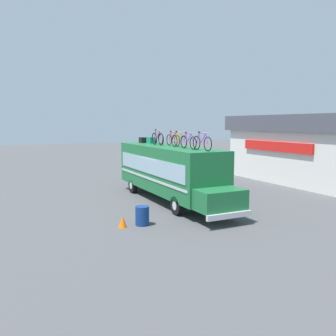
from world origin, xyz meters
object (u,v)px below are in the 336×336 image
(bus, at_px, (169,170))
(rooftop_bicycle_5, at_px, (188,142))
(rooftop_bicycle_6, at_px, (202,143))
(traffic_cone, at_px, (123,222))
(rooftop_bicycle_1, at_px, (157,138))
(luggage_bag_2, at_px, (152,140))
(trash_bin, at_px, (142,216))
(rooftop_bicycle_2, at_px, (158,139))
(luggage_bag_1, at_px, (143,140))
(rooftop_bicycle_4, at_px, (179,141))
(rooftop_bicycle_3, at_px, (173,140))

(bus, distance_m, rooftop_bicycle_5, 2.77)
(rooftop_bicycle_6, distance_m, traffic_cone, 5.29)
(traffic_cone, bearing_deg, rooftop_bicycle_1, 144.54)
(luggage_bag_2, distance_m, trash_bin, 8.34)
(luggage_bag_2, xyz_separation_m, rooftop_bicycle_2, (1.77, -0.38, 0.18))
(rooftop_bicycle_5, bearing_deg, rooftop_bicycle_6, 2.99)
(luggage_bag_1, xyz_separation_m, traffic_cone, (7.75, -4.06, -3.07))
(rooftop_bicycle_6, bearing_deg, traffic_cone, -85.01)
(luggage_bag_2, height_order, rooftop_bicycle_2, rooftop_bicycle_2)
(luggage_bag_2, bearing_deg, trash_bin, -26.49)
(bus, xyz_separation_m, rooftop_bicycle_6, (3.41, 0.05, 1.70))
(rooftop_bicycle_4, relative_size, rooftop_bicycle_5, 1.07)
(trash_bin, bearing_deg, luggage_bag_2, 153.51)
(rooftop_bicycle_5, distance_m, traffic_cone, 5.45)
(rooftop_bicycle_1, xyz_separation_m, rooftop_bicycle_6, (5.95, -0.35, -0.01))
(luggage_bag_1, distance_m, rooftop_bicycle_1, 1.52)
(luggage_bag_1, height_order, trash_bin, luggage_bag_1)
(bus, height_order, luggage_bag_2, luggage_bag_2)
(rooftop_bicycle_6, xyz_separation_m, trash_bin, (0.41, -3.25, -3.10))
(rooftop_bicycle_3, relative_size, rooftop_bicycle_6, 0.97)
(luggage_bag_2, distance_m, rooftop_bicycle_1, 0.67)
(rooftop_bicycle_5, bearing_deg, rooftop_bicycle_2, -178.67)
(trash_bin, bearing_deg, rooftop_bicycle_5, 117.00)
(rooftop_bicycle_4, relative_size, rooftop_bicycle_6, 1.01)
(rooftop_bicycle_3, bearing_deg, trash_bin, -41.29)
(luggage_bag_2, xyz_separation_m, rooftop_bicycle_3, (2.98, 0.04, 0.16))
(rooftop_bicycle_1, relative_size, rooftop_bicycle_3, 1.01)
(trash_bin, bearing_deg, rooftop_bicycle_1, 150.44)
(rooftop_bicycle_3, bearing_deg, rooftop_bicycle_2, -160.88)
(rooftop_bicycle_6, height_order, trash_bin, rooftop_bicycle_6)
(rooftop_bicycle_5, bearing_deg, traffic_cone, -68.85)
(luggage_bag_1, height_order, rooftop_bicycle_3, rooftop_bicycle_3)
(luggage_bag_2, bearing_deg, rooftop_bicycle_4, -3.20)
(bus, relative_size, rooftop_bicycle_3, 6.54)
(bus, distance_m, rooftop_bicycle_1, 3.09)
(luggage_bag_2, relative_size, rooftop_bicycle_5, 0.40)
(rooftop_bicycle_1, xyz_separation_m, rooftop_bicycle_5, (4.73, -0.41, -0.02))
(rooftop_bicycle_2, distance_m, rooftop_bicycle_3, 1.28)
(traffic_cone, bearing_deg, rooftop_bicycle_6, 94.99)
(bus, height_order, trash_bin, bus)
(bus, bearing_deg, trash_bin, -39.98)
(rooftop_bicycle_1, bearing_deg, rooftop_bicycle_6, -3.37)
(rooftop_bicycle_2, relative_size, trash_bin, 1.99)
(rooftop_bicycle_1, xyz_separation_m, trash_bin, (6.36, -3.60, -3.10))
(rooftop_bicycle_2, bearing_deg, bus, 3.79)
(rooftop_bicycle_5, bearing_deg, trash_bin, -63.00)
(trash_bin, bearing_deg, bus, 140.02)
(bus, bearing_deg, rooftop_bicycle_5, -0.24)
(rooftop_bicycle_3, distance_m, rooftop_bicycle_5, 2.41)
(rooftop_bicycle_2, distance_m, rooftop_bicycle_5, 3.60)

